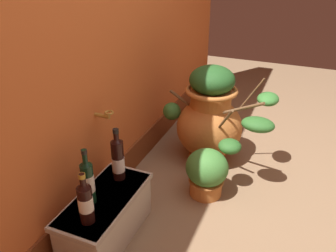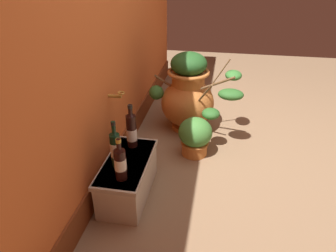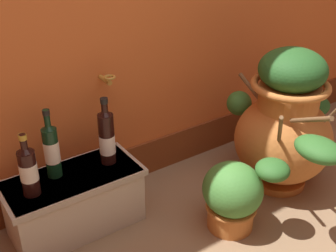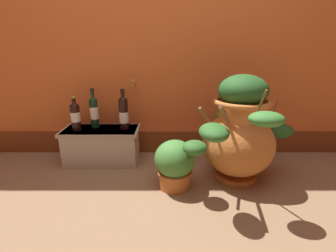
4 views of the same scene
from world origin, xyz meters
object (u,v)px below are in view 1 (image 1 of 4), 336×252
at_px(terracotta_urn, 211,118).
at_px(wine_bottle_middle, 118,158).
at_px(wine_bottle_right, 85,201).
at_px(wine_bottle_left, 88,180).
at_px(potted_shrub, 207,172).

xyz_separation_m(terracotta_urn, wine_bottle_middle, (-0.89, 0.32, 0.07)).
height_order(wine_bottle_middle, wine_bottle_right, wine_bottle_middle).
relative_size(terracotta_urn, wine_bottle_left, 2.62).
xyz_separation_m(wine_bottle_left, wine_bottle_right, (-0.13, -0.08, -0.01)).
bearing_deg(potted_shrub, wine_bottle_right, 153.86).
xyz_separation_m(wine_bottle_right, potted_shrub, (0.82, -0.40, -0.24)).
xyz_separation_m(terracotta_urn, wine_bottle_right, (-1.28, 0.28, 0.06)).
height_order(terracotta_urn, wine_bottle_middle, terracotta_urn).
height_order(wine_bottle_left, wine_bottle_middle, same).
bearing_deg(wine_bottle_middle, terracotta_urn, -19.82).
bearing_deg(terracotta_urn, wine_bottle_left, 162.72).
height_order(wine_bottle_left, potted_shrub, wine_bottle_left).
bearing_deg(wine_bottle_left, terracotta_urn, -17.28).
bearing_deg(wine_bottle_right, terracotta_urn, -12.40).
height_order(terracotta_urn, wine_bottle_right, terracotta_urn).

